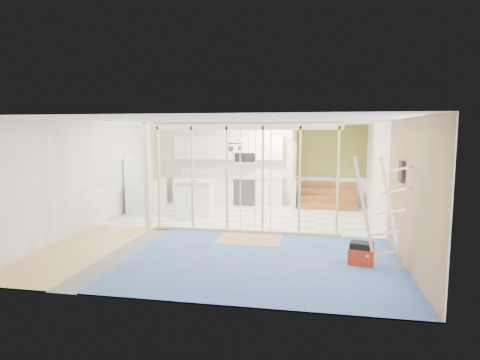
% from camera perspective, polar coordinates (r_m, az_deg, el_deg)
% --- Properties ---
extents(room, '(7.01, 8.01, 2.61)m').
position_cam_1_polar(room, '(9.33, -1.13, 0.30)').
color(room, slate).
rests_on(room, ground).
extents(floor_overlays, '(7.00, 8.00, 0.03)m').
position_cam_1_polar(floor_overlays, '(9.60, -0.61, -7.34)').
color(floor_overlays, white).
rests_on(floor_overlays, room).
extents(stud_frame, '(4.66, 0.14, 2.60)m').
position_cam_1_polar(stud_frame, '(9.34, -2.44, 2.01)').
color(stud_frame, '#D5BD82').
rests_on(stud_frame, room).
extents(base_cabinets, '(4.45, 2.24, 0.93)m').
position_cam_1_polar(base_cabinets, '(13.05, -5.11, -1.56)').
color(base_cabinets, silver).
rests_on(base_cabinets, room).
extents(upper_cabinets, '(3.60, 0.41, 0.85)m').
position_cam_1_polar(upper_cabinets, '(13.18, -1.41, 4.46)').
color(upper_cabinets, silver).
rests_on(upper_cabinets, room).
extents(green_partition, '(2.25, 1.51, 2.60)m').
position_cam_1_polar(green_partition, '(12.82, 11.18, 0.34)').
color(green_partition, olive).
rests_on(green_partition, room).
extents(pot_rack, '(0.52, 0.52, 0.72)m').
position_cam_1_polar(pot_rack, '(11.19, -0.75, 4.95)').
color(pot_rack, black).
rests_on(pot_rack, room).
extents(sheathing_panel, '(0.02, 4.00, 2.60)m').
position_cam_1_polar(sheathing_panel, '(7.34, 23.10, -2.01)').
color(sheathing_panel, tan).
rests_on(sheathing_panel, room).
extents(electrical_panel, '(0.04, 0.30, 0.40)m').
position_cam_1_polar(electrical_panel, '(7.87, 21.92, 1.17)').
color(electrical_panel, '#343439').
rests_on(electrical_panel, room).
extents(ceiling_light, '(0.32, 0.32, 0.08)m').
position_cam_1_polar(ceiling_light, '(12.09, 8.31, 7.60)').
color(ceiling_light, '#FFEABF').
rests_on(ceiling_light, room).
extents(fridge, '(0.87, 0.84, 1.62)m').
position_cam_1_polar(fridge, '(12.01, -14.10, -0.80)').
color(fridge, silver).
rests_on(fridge, room).
extents(island, '(1.11, 1.11, 1.01)m').
position_cam_1_polar(island, '(11.41, -6.32, -2.60)').
color(island, white).
rests_on(island, room).
extents(bowl, '(0.32, 0.32, 0.06)m').
position_cam_1_polar(bowl, '(11.22, -6.18, 0.00)').
color(bowl, white).
rests_on(bowl, island).
extents(soap_bottle_a, '(0.11, 0.11, 0.28)m').
position_cam_1_polar(soap_bottle_a, '(13.58, -8.36, 1.29)').
color(soap_bottle_a, '#ABAEBF').
rests_on(soap_bottle_a, base_cabinets).
extents(soap_bottle_b, '(0.09, 0.09, 0.17)m').
position_cam_1_polar(soap_bottle_b, '(12.93, 4.87, 0.82)').
color(soap_bottle_b, white).
rests_on(soap_bottle_b, base_cabinets).
extents(toolbox, '(0.50, 0.41, 0.42)m').
position_cam_1_polar(toolbox, '(7.56, 16.88, -10.07)').
color(toolbox, '#B02910').
rests_on(toolbox, room).
extents(ladder, '(1.04, 0.05, 1.94)m').
position_cam_1_polar(ladder, '(7.25, 19.47, -4.43)').
color(ladder, '#E4B98B').
rests_on(ladder, room).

